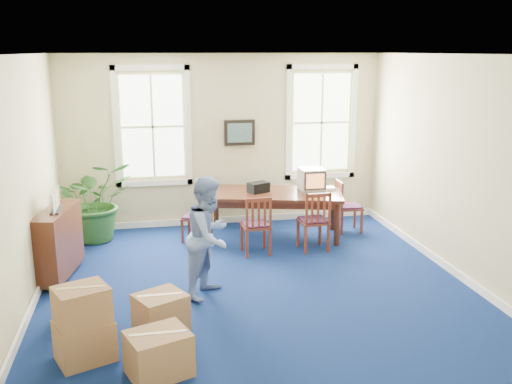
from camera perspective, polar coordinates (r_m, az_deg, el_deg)
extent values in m
plane|color=navy|center=(8.09, 0.13, -9.67)|extent=(6.50, 6.50, 0.00)
plane|color=white|center=(7.41, 0.14, 13.62)|extent=(6.50, 6.50, 0.00)
plane|color=#BFB787|center=(10.75, -3.27, 5.14)|extent=(6.50, 0.00, 6.50)
plane|color=#BFB787|center=(4.58, 8.19, -7.25)|extent=(6.50, 0.00, 6.50)
plane|color=#BFB787|center=(7.61, -22.60, 0.39)|extent=(0.00, 6.50, 6.50)
plane|color=#BFB787|center=(8.68, 19.96, 2.20)|extent=(0.00, 6.50, 6.50)
cube|color=white|center=(11.06, -3.14, -2.79)|extent=(6.00, 0.04, 0.12)
cube|color=white|center=(8.08, -21.36, -10.27)|extent=(0.04, 6.50, 0.12)
cube|color=white|center=(9.09, 18.99, -7.35)|extent=(0.04, 6.50, 0.12)
cube|color=white|center=(10.34, 7.38, 0.38)|extent=(0.16, 0.19, 0.05)
cube|color=black|center=(10.04, 0.23, 0.47)|extent=(0.42, 0.35, 0.18)
imported|color=#6F89C3|center=(7.69, -4.67, -4.46)|extent=(0.97, 1.02, 1.64)
cube|color=#482013|center=(8.79, -19.12, -5.15)|extent=(0.57, 1.27, 0.96)
imported|color=#24511F|center=(10.29, -15.70, -0.85)|extent=(1.53, 1.42, 1.41)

